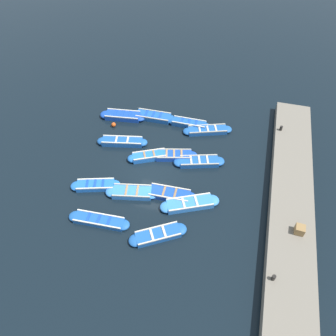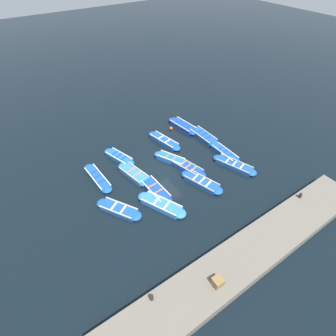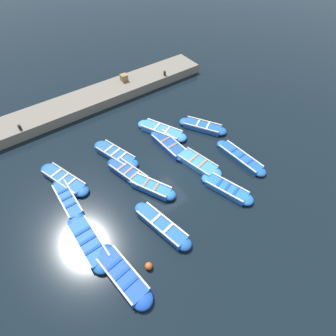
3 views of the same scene
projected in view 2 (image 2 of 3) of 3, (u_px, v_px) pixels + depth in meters
ground_plane at (162, 171)px, 20.98m from camera, size 120.00×120.00×0.00m
boat_far_corner at (202, 182)px, 19.81m from camera, size 3.68×1.89×0.41m
boat_drifting at (119, 209)px, 17.89m from camera, size 3.42×2.53×0.40m
boat_alongside at (164, 141)px, 23.63m from camera, size 3.83×1.50×0.46m
boat_outer_right at (234, 165)px, 21.27m from camera, size 3.86×2.04×0.39m
boat_near_quay at (134, 174)px, 20.47m from camera, size 3.59×1.63×0.42m
boat_tucked at (161, 205)px, 18.17m from camera, size 3.81×2.41×0.43m
boat_outer_left at (119, 157)px, 21.99m from camera, size 3.36×1.73×0.40m
boat_bow_out at (156, 190)px, 19.22m from camera, size 3.58×1.07×0.42m
boat_mid_row at (188, 168)px, 20.98m from camera, size 3.47×1.64×0.44m
boat_broadside at (203, 136)px, 24.22m from camera, size 3.75×1.09×0.44m
boat_centre at (98, 178)px, 20.19m from camera, size 3.87×0.99×0.36m
boat_stern_in at (225, 153)px, 22.35m from camera, size 3.40×0.80×0.45m
boat_inner_gap at (183, 126)px, 25.44m from camera, size 3.81×1.42×0.46m
boat_end_of_row at (171, 159)px, 21.79m from camera, size 3.14×2.04×0.45m
quay_wall at (248, 255)px, 15.16m from camera, size 2.57×18.87×0.73m
bollard_north at (152, 297)px, 12.89m from camera, size 0.20×0.20×0.35m
bollard_mid_north at (300, 196)px, 17.83m from camera, size 0.20×0.20×0.35m
wooden_crate at (218, 282)px, 13.38m from camera, size 0.55×0.55×0.52m
buoy_orange_near at (171, 128)px, 25.17m from camera, size 0.35×0.35×0.35m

